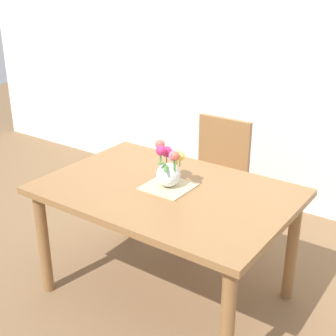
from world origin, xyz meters
name	(u,v)px	position (x,y,z in m)	size (l,w,h in m)	color
ground_plane	(166,292)	(0.00, 0.00, 0.00)	(12.00, 12.00, 0.00)	brown
back_wall	(285,39)	(0.00, 1.60, 1.40)	(7.00, 0.10, 2.80)	silver
dining_table	(166,203)	(0.00, 0.00, 0.64)	(1.43, 0.97, 0.73)	olive
chair_far	(216,171)	(-0.14, 0.83, 0.52)	(0.42, 0.42, 0.90)	olive
placemat	(168,187)	(0.00, 0.02, 0.73)	(0.26, 0.26, 0.01)	#CCB789
flower_vase	(169,167)	(0.00, 0.03, 0.85)	(0.21, 0.21, 0.25)	silver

